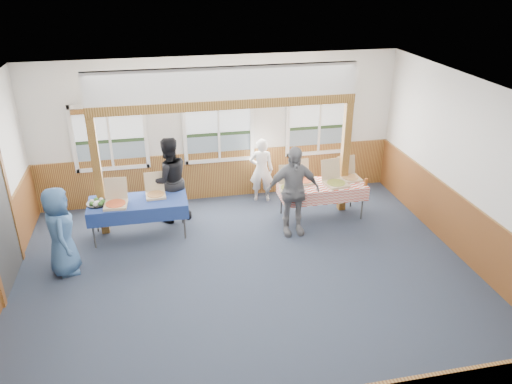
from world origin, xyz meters
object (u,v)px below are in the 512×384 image
Objects in this scene: woman_black at (169,180)px; person_grey at (293,191)px; table_right at (322,186)px; table_left at (138,203)px; woman_white at (261,170)px; man_blue at (60,231)px.

woman_black is 0.99× the size of person_grey.
table_left is at bearing -171.44° from table_right.
man_blue is (-3.96, -2.10, 0.07)m from woman_white.
man_blue reaches higher than table_right.
man_blue is at bearing 23.65° from woman_black.
woman_black reaches higher than table_left.
table_left is at bearing -60.79° from man_blue.
table_right is at bearing 148.34° from woman_white.
table_left is 3.01m from person_grey.
table_left is 1.64m from man_blue.
woman_black is at bearing 155.41° from person_grey.
person_grey reaches higher than table_left.
woman_black reaches higher than woman_white.
table_right is at bearing 33.95° from person_grey.
person_grey reaches higher than woman_white.
table_left is 1.34× the size of woman_white.
person_grey is at bearing -2.86° from table_left.
table_right is 1.27× the size of woman_white.
woman_white is at bearing 28.59° from table_left.
person_grey reaches higher than woman_black.
person_grey is (-0.79, -0.54, 0.21)m from table_right.
person_grey is (2.32, -1.06, 0.01)m from woman_black.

